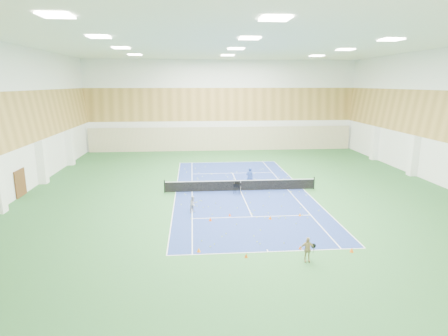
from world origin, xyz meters
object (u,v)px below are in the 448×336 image
object	(u,v)px
coach	(250,177)
ball_cart	(237,188)
tennis_net	(240,185)
child_court	(193,204)
child_apron	(307,249)

from	to	relation	value
coach	ball_cart	bearing A→B (deg)	56.73
tennis_net	child_court	bearing A→B (deg)	-128.62
coach	ball_cart	world-z (taller)	coach
child_court	child_apron	world-z (taller)	child_apron
tennis_net	child_apron	bearing A→B (deg)	-82.34
coach	child_court	size ratio (longest dim) A/B	1.44
child_apron	tennis_net	bearing A→B (deg)	99.56
tennis_net	child_apron	distance (m)	13.24
tennis_net	child_apron	xyz separation A→B (m)	(1.76, -13.12, 0.11)
coach	child_court	distance (m)	8.20
tennis_net	ball_cart	world-z (taller)	tennis_net
coach	child_apron	xyz separation A→B (m)	(0.77, -14.55, -0.19)
child_court	ball_cart	xyz separation A→B (m)	(3.65, 4.24, -0.13)
child_court	tennis_net	bearing A→B (deg)	7.02
tennis_net	child_court	world-z (taller)	child_court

